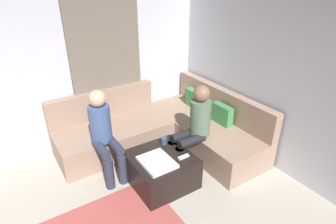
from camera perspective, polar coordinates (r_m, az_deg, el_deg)
wall_left at (r=4.21m, az=-29.91°, el=7.39°), size 0.12×6.00×2.70m
curtain_panel at (r=4.38m, az=-12.51°, el=9.64°), size 0.06×1.10×2.50m
sectional_couch at (r=4.38m, az=-0.49°, el=-3.63°), size 2.10×2.55×0.87m
ottoman at (r=3.67m, az=-1.39°, el=-11.73°), size 0.76×0.76×0.42m
folded_blanket at (r=3.42m, az=-2.28°, el=-10.27°), size 0.44×0.36×0.04m
coffee_mug at (r=3.75m, az=-0.87°, el=-5.96°), size 0.08×0.08×0.10m
game_remote at (r=3.52m, az=3.22°, el=-9.21°), size 0.05×0.15×0.02m
person_on_couch_back at (r=3.77m, az=5.44°, el=-2.57°), size 0.30×0.60×1.20m
person_on_couch_side at (r=3.68m, az=-13.11°, el=-3.94°), size 0.60×0.30×1.20m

